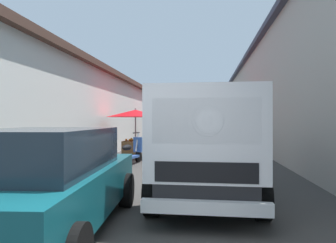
% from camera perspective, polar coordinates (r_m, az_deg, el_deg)
% --- Properties ---
extents(ground, '(90.00, 90.00, 0.00)m').
position_cam_1_polar(ground, '(15.93, 4.12, -5.51)').
color(ground, '#3D3A38').
extents(building_left_whitewash, '(49.80, 7.50, 3.92)m').
position_cam_1_polar(building_left_whitewash, '(19.71, -16.30, 1.29)').
color(building_left_whitewash, silver).
rests_on(building_left_whitewash, ground).
extents(building_right_concrete, '(49.80, 7.50, 5.72)m').
position_cam_1_polar(building_right_concrete, '(19.16, 25.97, 4.02)').
color(building_right_concrete, '#A39E93').
rests_on(building_right_concrete, ground).
extents(fruit_stall_near_left, '(2.29, 2.29, 2.27)m').
position_cam_1_polar(fruit_stall_near_left, '(19.89, 9.69, 0.39)').
color(fruit_stall_near_left, '#9E9EA3').
rests_on(fruit_stall_near_left, ground).
extents(fruit_stall_far_right, '(2.56, 2.56, 2.44)m').
position_cam_1_polar(fruit_stall_far_right, '(19.02, 0.53, 1.11)').
color(fruit_stall_far_right, '#9E9EA3').
rests_on(fruit_stall_far_right, ground).
extents(fruit_stall_far_left, '(2.46, 2.46, 2.11)m').
position_cam_1_polar(fruit_stall_far_left, '(12.80, -6.31, 0.40)').
color(fruit_stall_far_left, '#9E9EA3').
rests_on(fruit_stall_far_left, ground).
extents(fruit_stall_mid_lane, '(2.69, 2.69, 2.08)m').
position_cam_1_polar(fruit_stall_mid_lane, '(16.24, 8.76, 0.27)').
color(fruit_stall_mid_lane, '#9E9EA3').
rests_on(fruit_stall_mid_lane, ground).
extents(hatchback_car, '(4.03, 2.17, 1.45)m').
position_cam_1_polar(hatchback_car, '(4.55, -22.02, -10.27)').
color(hatchback_car, '#0F4C56').
rests_on(hatchback_car, ground).
extents(delivery_truck, '(4.93, 2.00, 2.08)m').
position_cam_1_polar(delivery_truck, '(5.57, 7.25, -5.21)').
color(delivery_truck, black).
rests_on(delivery_truck, ground).
extents(vendor_by_crates, '(0.44, 0.57, 1.69)m').
position_cam_1_polar(vendor_by_crates, '(11.02, 6.09, -2.86)').
color(vendor_by_crates, '#232328').
rests_on(vendor_by_crates, ground).
extents(vendor_in_shade, '(0.39, 0.56, 1.54)m').
position_cam_1_polar(vendor_in_shade, '(12.63, 5.87, -2.99)').
color(vendor_in_shade, navy).
rests_on(vendor_in_shade, ground).
extents(parked_scooter, '(1.68, 0.53, 1.14)m').
position_cam_1_polar(parked_scooter, '(10.87, -6.92, -5.75)').
color(parked_scooter, black).
rests_on(parked_scooter, ground).
extents(plastic_stool, '(0.30, 0.30, 0.43)m').
position_cam_1_polar(plastic_stool, '(10.57, 13.16, -6.59)').
color(plastic_stool, red).
rests_on(plastic_stool, ground).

